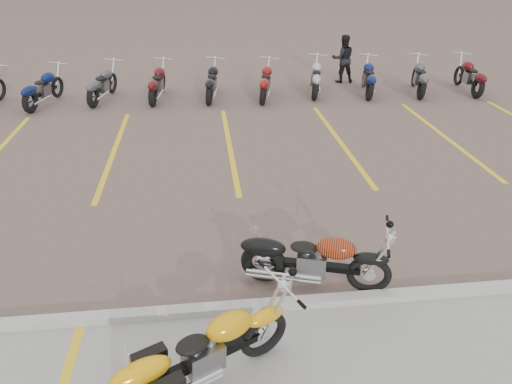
{
  "coord_description": "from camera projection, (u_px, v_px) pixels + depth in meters",
  "views": [
    {
      "loc": [
        -0.66,
        -7.16,
        4.36
      ],
      "look_at": [
        0.17,
        -0.02,
        0.75
      ],
      "focal_mm": 35.0,
      "sensor_mm": 36.0,
      "label": 1
    }
  ],
  "objects": [
    {
      "name": "curb",
      "position": [
        260.0,
        306.0,
        6.58
      ],
      "size": [
        60.0,
        0.18,
        0.12
      ],
      "primitive_type": "cube",
      "color": "#ADAAA3",
      "rests_on": "ground"
    },
    {
      "name": "person_b",
      "position": [
        343.0,
        59.0,
        17.03
      ],
      "size": [
        0.79,
        0.62,
        1.59
      ],
      "primitive_type": "imported",
      "rotation": [
        0.0,
        0.0,
        3.12
      ],
      "color": "black",
      "rests_on": "ground"
    },
    {
      "name": "bg_bike_row",
      "position": [
        183.0,
        82.0,
        15.18
      ],
      "size": [
        19.12,
        2.08,
        1.1
      ],
      "color": "black",
      "rests_on": "ground"
    },
    {
      "name": "parking_stripes",
      "position": [
        230.0,
        146.0,
        11.93
      ],
      "size": [
        38.0,
        5.5,
        0.01
      ],
      "primitive_type": null,
      "color": "yellow",
      "rests_on": "ground"
    },
    {
      "name": "yellow_cruiser",
      "position": [
        200.0,
        354.0,
        5.3
      ],
      "size": [
        1.94,
        1.08,
        0.87
      ],
      "rotation": [
        0.11,
        0.0,
        0.47
      ],
      "color": "black",
      "rests_on": "ground"
    },
    {
      "name": "ground",
      "position": [
        246.0,
        232.0,
        8.38
      ],
      "size": [
        100.0,
        100.0,
        0.0
      ],
      "primitive_type": "plane",
      "color": "brown",
      "rests_on": "ground"
    },
    {
      "name": "flame_cruiser",
      "position": [
        312.0,
        260.0,
        6.88
      ],
      "size": [
        2.03,
        0.76,
        0.86
      ],
      "rotation": [
        0.11,
        0.0,
        -0.31
      ],
      "color": "black",
      "rests_on": "ground"
    }
  ]
}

